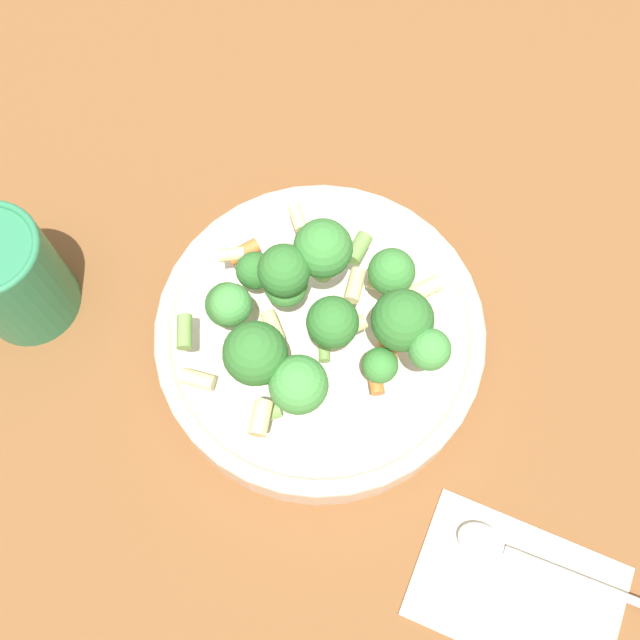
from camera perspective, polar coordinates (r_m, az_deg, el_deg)
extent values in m
plane|color=brown|center=(0.63, 0.00, -1.98)|extent=(3.00, 3.00, 0.00)
cylinder|color=beige|center=(0.62, 0.00, -1.37)|extent=(0.27, 0.27, 0.04)
torus|color=beige|center=(0.60, 0.00, -0.71)|extent=(0.27, 0.27, 0.01)
cylinder|color=#8CB766|center=(0.59, -6.79, 0.31)|extent=(0.01, 0.01, 0.02)
sphere|color=#33722D|center=(0.57, -7.05, 1.16)|extent=(0.03, 0.03, 0.03)
cylinder|color=#8CB766|center=(0.58, 0.21, 4.06)|extent=(0.02, 0.02, 0.02)
sphere|color=#3D8438|center=(0.55, 0.22, 5.46)|extent=(0.04, 0.04, 0.04)
cylinder|color=#8CB766|center=(0.55, 8.07, -2.94)|extent=(0.01, 0.01, 0.01)
sphere|color=#479342|center=(0.53, 8.36, -2.23)|extent=(0.03, 0.03, 0.03)
cylinder|color=#8CB766|center=(0.58, -2.78, 1.58)|extent=(0.01, 0.01, 0.01)
sphere|color=#479342|center=(0.56, -2.87, 2.35)|extent=(0.03, 0.03, 0.03)
cylinder|color=#8CB766|center=(0.56, -6.61, 0.44)|extent=(0.01, 0.01, 0.01)
sphere|color=#479342|center=(0.54, -6.83, 1.20)|extent=(0.03, 0.03, 0.03)
cylinder|color=#8CB766|center=(0.57, 0.45, 4.12)|extent=(0.01, 0.01, 0.01)
sphere|color=#33722D|center=(0.55, 0.47, 5.04)|extent=(0.04, 0.04, 0.04)
cylinder|color=#8CB766|center=(0.56, -2.55, 2.75)|extent=(0.01, 0.01, 0.02)
sphere|color=#33722D|center=(0.54, -2.66, 3.92)|extent=(0.04, 0.04, 0.04)
cylinder|color=#8CB766|center=(0.60, -4.96, 2.88)|extent=(0.01, 0.01, 0.01)
sphere|color=#33722D|center=(0.58, -5.11, 3.64)|extent=(0.03, 0.03, 0.03)
cylinder|color=#8CB766|center=(0.55, 0.93, -1.09)|extent=(0.01, 0.01, 0.02)
sphere|color=#33722D|center=(0.53, 0.97, -0.16)|extent=(0.04, 0.04, 0.04)
cylinder|color=#8CB766|center=(0.57, 4.46, -4.04)|extent=(0.01, 0.01, 0.01)
sphere|color=#3D8438|center=(0.55, 4.61, -3.45)|extent=(0.03, 0.03, 0.03)
cylinder|color=#8CB766|center=(0.55, -4.74, -3.47)|extent=(0.02, 0.02, 0.01)
sphere|color=#33722D|center=(0.52, -4.97, -2.55)|extent=(0.05, 0.05, 0.05)
cylinder|color=#8CB766|center=(0.59, 5.28, 2.72)|extent=(0.01, 0.01, 0.01)
sphere|color=#3D8438|center=(0.57, 5.47, 3.68)|extent=(0.04, 0.04, 0.04)
cylinder|color=#8CB766|center=(0.56, 5.99, -1.14)|extent=(0.02, 0.02, 0.02)
sphere|color=#33722D|center=(0.53, 6.30, -0.01)|extent=(0.05, 0.05, 0.05)
cylinder|color=#8CB766|center=(0.54, -1.57, -5.75)|extent=(0.01, 0.01, 0.02)
sphere|color=#479342|center=(0.52, -1.65, -4.94)|extent=(0.04, 0.04, 0.04)
cylinder|color=orange|center=(0.56, 4.28, -4.58)|extent=(0.02, 0.02, 0.01)
cylinder|color=beige|center=(0.53, -4.55, -7.45)|extent=(0.03, 0.02, 0.01)
cylinder|color=orange|center=(0.59, -5.86, 5.17)|extent=(0.03, 0.02, 0.01)
cylinder|color=beige|center=(0.60, 4.85, 2.77)|extent=(0.02, 0.03, 0.01)
cylinder|color=beige|center=(0.55, 2.27, -0.59)|extent=(0.03, 0.02, 0.01)
cylinder|color=beige|center=(0.57, 2.68, 2.65)|extent=(0.03, 0.02, 0.01)
cylinder|color=#729E4C|center=(0.57, -10.29, -0.89)|extent=(0.03, 0.03, 0.01)
cylinder|color=#729E4C|center=(0.59, 2.95, 5.50)|extent=(0.03, 0.02, 0.01)
cylinder|color=beige|center=(0.59, -6.45, 1.38)|extent=(0.03, 0.03, 0.01)
cylinder|color=beige|center=(0.61, -1.72, 7.76)|extent=(0.02, 0.02, 0.01)
cylinder|color=beige|center=(0.57, -3.62, -0.45)|extent=(0.02, 0.03, 0.01)
cylinder|color=#729E4C|center=(0.58, 0.30, -1.82)|extent=(0.03, 0.02, 0.01)
cylinder|color=#729E4C|center=(0.56, -4.01, -7.07)|extent=(0.02, 0.02, 0.01)
cylinder|color=beige|center=(0.60, 8.00, 2.39)|extent=(0.03, 0.02, 0.01)
cylinder|color=beige|center=(0.57, -9.31, -4.49)|extent=(0.02, 0.03, 0.01)
cylinder|color=beige|center=(0.57, -7.45, 0.98)|extent=(0.03, 0.02, 0.01)
cylinder|color=beige|center=(0.59, -6.55, 5.23)|extent=(0.02, 0.02, 0.01)
cylinder|color=orange|center=(0.57, 5.14, -1.83)|extent=(0.03, 0.03, 0.01)
cylinder|color=#2D7F51|center=(0.65, -22.47, 3.02)|extent=(0.08, 0.08, 0.10)
cube|color=beige|center=(0.61, 14.85, -19.34)|extent=(0.13, 0.17, 0.01)
cylinder|color=silver|center=(0.62, 19.74, -18.32)|extent=(0.04, 0.13, 0.01)
ellipsoid|color=silver|center=(0.60, 12.18, -16.11)|extent=(0.03, 0.04, 0.01)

